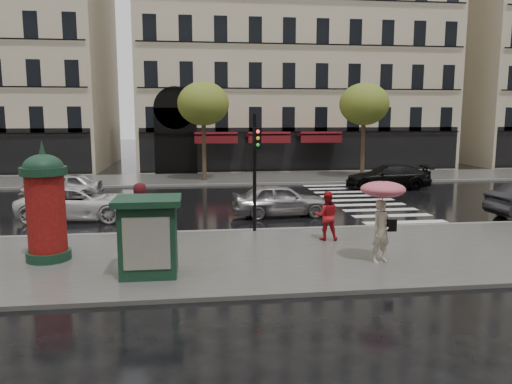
{
  "coord_description": "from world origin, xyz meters",
  "views": [
    {
      "loc": [
        -2.84,
        -15.48,
        4.43
      ],
      "look_at": [
        -0.64,
        1.5,
        1.8
      ],
      "focal_mm": 35.0,
      "sensor_mm": 36.0,
      "label": 1
    }
  ],
  "objects": [
    {
      "name": "bldg_far_corner",
      "position": [
        6.0,
        30.0,
        11.31
      ],
      "size": [
        26.0,
        14.0,
        22.9
      ],
      "color": "#B7A88C",
      "rests_on": "ground"
    },
    {
      "name": "man_burgundy",
      "position": [
        -4.68,
        2.4,
        1.1
      ],
      "size": [
        1.1,
        0.88,
        1.96
      ],
      "primitive_type": "imported",
      "rotation": [
        0.0,
        0.0,
        3.45
      ],
      "color": "#450D13",
      "rests_on": "near_sidewalk"
    },
    {
      "name": "near_kerb",
      "position": [
        0.0,
        3.0,
        0.07
      ],
      "size": [
        90.0,
        0.25,
        0.14
      ],
      "primitive_type": "cube",
      "color": "slate",
      "rests_on": "ground"
    },
    {
      "name": "car_black",
      "position": [
        9.03,
        13.41,
        0.74
      ],
      "size": [
        5.3,
        2.67,
        1.47
      ],
      "primitive_type": "imported",
      "rotation": [
        0.0,
        0.0,
        -1.69
      ],
      "color": "black",
      "rests_on": "ground"
    },
    {
      "name": "ground",
      "position": [
        0.0,
        0.0,
        0.0
      ],
      "size": [
        160.0,
        160.0,
        0.0
      ],
      "primitive_type": "plane",
      "color": "black",
      "rests_on": "ground"
    },
    {
      "name": "far_sidewalk",
      "position": [
        0.0,
        19.0,
        0.06
      ],
      "size": [
        90.0,
        6.0,
        0.12
      ],
      "primitive_type": "cube",
      "color": "#474744",
      "rests_on": "ground"
    },
    {
      "name": "zebra_crossing",
      "position": [
        6.0,
        9.6,
        0.01
      ],
      "size": [
        3.6,
        11.75,
        0.01
      ],
      "primitive_type": "cube",
      "color": "silver",
      "rests_on": "ground"
    },
    {
      "name": "car_far_silver",
      "position": [
        -9.7,
        11.74,
        0.71
      ],
      "size": [
        4.2,
        1.71,
        1.43
      ],
      "primitive_type": "imported",
      "rotation": [
        0.0,
        0.0,
        -1.58
      ],
      "color": "silver",
      "rests_on": "ground"
    },
    {
      "name": "car_silver",
      "position": [
        1.03,
        6.01,
        0.73
      ],
      "size": [
        4.4,
        1.99,
        1.46
      ],
      "primitive_type": "imported",
      "rotation": [
        0.0,
        0.0,
        1.63
      ],
      "color": "#A9A8AD",
      "rests_on": "ground"
    },
    {
      "name": "woman_umbrella",
      "position": [
        2.67,
        -1.75,
        1.77
      ],
      "size": [
        1.3,
        1.3,
        2.5
      ],
      "color": "#BFB49D",
      "rests_on": "near_sidewalk"
    },
    {
      "name": "near_sidewalk",
      "position": [
        0.0,
        -0.5,
        0.06
      ],
      "size": [
        90.0,
        7.0,
        0.12
      ],
      "primitive_type": "cube",
      "color": "#474744",
      "rests_on": "ground"
    },
    {
      "name": "morris_column",
      "position": [
        -7.18,
        -0.2,
        1.85
      ],
      "size": [
        1.34,
        1.34,
        3.6
      ],
      "color": "#133221",
      "rests_on": "near_sidewalk"
    },
    {
      "name": "far_kerb",
      "position": [
        0.0,
        16.0,
        0.07
      ],
      "size": [
        90.0,
        0.25,
        0.14
      ],
      "primitive_type": "cube",
      "color": "slate",
      "rests_on": "ground"
    },
    {
      "name": "woman_red",
      "position": [
        1.79,
        1.1,
        0.98
      ],
      "size": [
        0.92,
        0.77,
        1.71
      ],
      "primitive_type": "imported",
      "rotation": [
        0.0,
        0.0,
        2.99
      ],
      "color": "#B0151C",
      "rests_on": "near_sidewalk"
    },
    {
      "name": "car_white",
      "position": [
        -7.61,
        6.41,
        0.71
      ],
      "size": [
        5.29,
        2.81,
        1.42
      ],
      "primitive_type": "imported",
      "rotation": [
        0.0,
        0.0,
        1.48
      ],
      "color": "white",
      "rests_on": "ground"
    },
    {
      "name": "tree_far_left",
      "position": [
        -2.0,
        18.0,
        5.17
      ],
      "size": [
        3.4,
        3.4,
        6.64
      ],
      "color": "#38281C",
      "rests_on": "ground"
    },
    {
      "name": "traffic_light",
      "position": [
        -0.51,
        2.72,
        2.77
      ],
      "size": [
        0.31,
        0.43,
        4.37
      ],
      "color": "black",
      "rests_on": "near_sidewalk"
    },
    {
      "name": "tree_far_right",
      "position": [
        9.0,
        18.0,
        5.17
      ],
      "size": [
        3.4,
        3.4,
        6.64
      ],
      "color": "#38281C",
      "rests_on": "ground"
    },
    {
      "name": "newsstand",
      "position": [
        -4.04,
        -2.04,
        1.22
      ],
      "size": [
        1.78,
        1.51,
        2.13
      ],
      "color": "#133221",
      "rests_on": "near_sidewalk"
    }
  ]
}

